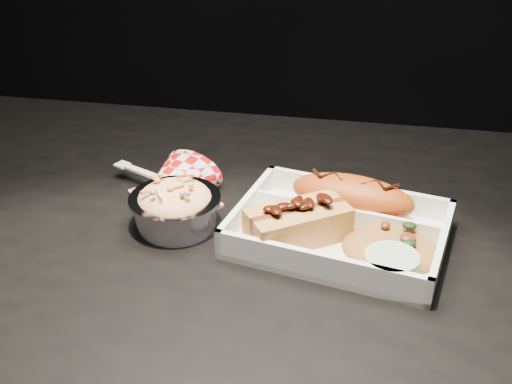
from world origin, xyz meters
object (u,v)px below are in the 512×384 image
at_px(napkin_fork, 169,184).
at_px(hotdog, 298,221).
at_px(fried_pastry, 352,196).
at_px(food_tray, 339,233).
at_px(dining_table, 251,300).
at_px(foil_coleslaw_cup, 175,205).

bearing_deg(napkin_fork, hotdog, -0.35).
bearing_deg(fried_pastry, napkin_fork, 176.34).
height_order(food_tray, hotdog, hotdog).
height_order(food_tray, fried_pastry, fried_pastry).
relative_size(fried_pastry, napkin_fork, 0.91).
bearing_deg(food_tray, dining_table, -155.73).
xyz_separation_m(hotdog, foil_coleslaw_cup, (-0.16, 0.01, -0.00)).
distance_m(hotdog, foil_coleslaw_cup, 0.16).
bearing_deg(dining_table, fried_pastry, 33.73).
height_order(foil_coleslaw_cup, napkin_fork, same).
bearing_deg(napkin_fork, foil_coleslaw_cup, -42.48).
bearing_deg(hotdog, food_tray, -15.33).
height_order(fried_pastry, foil_coleslaw_cup, foil_coleslaw_cup).
height_order(dining_table, food_tray, food_tray).
xyz_separation_m(hotdog, napkin_fork, (-0.19, 0.09, -0.02)).
bearing_deg(fried_pastry, foil_coleslaw_cup, -164.85).
distance_m(dining_table, hotdog, 0.14).
distance_m(hotdog, napkin_fork, 0.21).
distance_m(dining_table, food_tray, 0.15).
bearing_deg(food_tray, foil_coleslaw_cup, -167.10).
relative_size(dining_table, fried_pastry, 7.53).
bearing_deg(fried_pastry, dining_table, -146.27).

